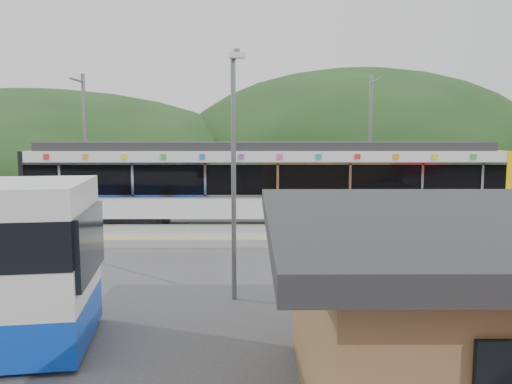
{
  "coord_description": "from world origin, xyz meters",
  "views": [
    {
      "loc": [
        1.2,
        -16.02,
        4.13
      ],
      "look_at": [
        1.33,
        1.0,
        2.13
      ],
      "focal_mm": 35.0,
      "sensor_mm": 36.0,
      "label": 1
    }
  ],
  "objects": [
    {
      "name": "ground",
      "position": [
        0.0,
        0.0,
        0.0
      ],
      "size": [
        120.0,
        120.0,
        0.0
      ],
      "primitive_type": "plane",
      "color": "#4C4C4F",
      "rests_on": "ground"
    },
    {
      "name": "hills",
      "position": [
        6.19,
        5.29,
        0.0
      ],
      "size": [
        146.0,
        149.0,
        26.0
      ],
      "color": "#1E3D19",
      "rests_on": "ground"
    },
    {
      "name": "platform",
      "position": [
        0.0,
        3.3,
        0.15
      ],
      "size": [
        26.0,
        3.2,
        0.3
      ],
      "primitive_type": "cube",
      "color": "#9E9E99",
      "rests_on": "ground"
    },
    {
      "name": "yellow_line",
      "position": [
        0.0,
        2.0,
        0.3
      ],
      "size": [
        26.0,
        0.1,
        0.01
      ],
      "primitive_type": "cube",
      "color": "yellow",
      "rests_on": "platform"
    },
    {
      "name": "train",
      "position": [
        1.77,
        6.0,
        2.06
      ],
      "size": [
        20.44,
        3.01,
        3.74
      ],
      "color": "black",
      "rests_on": "ground"
    },
    {
      "name": "catenary_mast_west",
      "position": [
        -7.0,
        8.56,
        3.65
      ],
      "size": [
        0.18,
        1.8,
        7.0
      ],
      "color": "slate",
      "rests_on": "ground"
    },
    {
      "name": "catenary_mast_east",
      "position": [
        7.0,
        8.56,
        3.65
      ],
      "size": [
        0.18,
        1.8,
        7.0
      ],
      "color": "slate",
      "rests_on": "ground"
    },
    {
      "name": "lamp_post",
      "position": [
        0.74,
        -4.02,
        3.59
      ],
      "size": [
        0.37,
        1.08,
        6.02
      ],
      "rotation": [
        0.0,
        0.0,
        0.13
      ],
      "color": "slate",
      "rests_on": "ground"
    }
  ]
}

